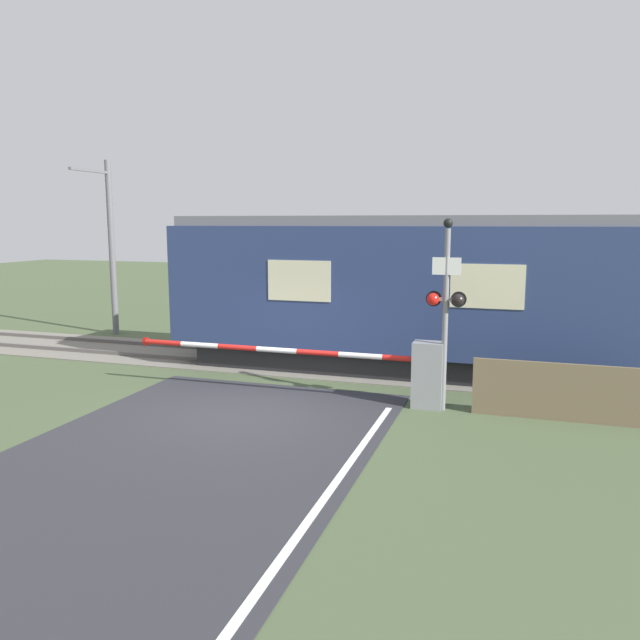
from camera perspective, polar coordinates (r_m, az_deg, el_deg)
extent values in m
plane|color=#475638|center=(12.45, -6.58, -8.29)|extent=(80.00, 80.00, 0.00)
cube|color=slate|center=(16.32, -0.33, -4.02)|extent=(36.00, 3.20, 0.03)
cube|color=#595451|center=(15.64, -1.16, -4.35)|extent=(36.00, 0.08, 0.10)
cube|color=#595451|center=(16.98, 0.42, -3.28)|extent=(36.00, 0.08, 0.10)
cube|color=black|center=(15.50, 15.00, -3.94)|extent=(14.30, 2.36, 0.60)
cube|color=navy|center=(15.21, 15.27, 2.65)|extent=(15.54, 2.77, 2.98)
cube|color=slate|center=(15.13, 15.52, 8.73)|extent=(15.23, 2.55, 0.24)
cube|color=beige|center=(13.80, 15.03, 2.98)|extent=(1.55, 0.02, 0.95)
cube|color=beige|center=(14.64, -1.94, 3.61)|extent=(1.55, 0.02, 0.95)
cube|color=gray|center=(12.63, 9.83, -4.97)|extent=(0.60, 0.44, 1.33)
cylinder|color=gray|center=(12.56, 9.87, -3.64)|extent=(0.16, 0.16, 0.18)
cylinder|color=red|center=(12.63, 7.79, -3.52)|extent=(0.92, 0.11, 0.11)
cylinder|color=white|center=(12.82, 3.72, -3.27)|extent=(0.92, 0.11, 0.11)
cylinder|color=red|center=(13.07, -0.21, -3.02)|extent=(0.92, 0.11, 0.11)
cylinder|color=white|center=(13.38, -3.97, -2.76)|extent=(0.92, 0.11, 0.11)
cylinder|color=red|center=(13.74, -7.55, -2.51)|extent=(0.92, 0.11, 0.11)
cylinder|color=white|center=(14.15, -10.93, -2.25)|extent=(0.92, 0.11, 0.11)
cylinder|color=red|center=(14.61, -14.11, -2.01)|extent=(0.92, 0.11, 0.11)
cylinder|color=red|center=(14.86, -15.62, -1.89)|extent=(0.20, 0.02, 0.20)
cylinder|color=gray|center=(12.30, 11.37, -0.11)|extent=(0.11, 0.11, 3.56)
cube|color=gray|center=(12.24, 11.43, 1.87)|extent=(0.59, 0.07, 0.07)
sphere|color=red|center=(12.22, 10.30, 1.89)|extent=(0.24, 0.24, 0.24)
sphere|color=black|center=(12.17, 12.51, 1.79)|extent=(0.24, 0.24, 0.24)
cylinder|color=black|center=(12.33, 10.37, 1.95)|extent=(0.30, 0.06, 0.30)
cylinder|color=black|center=(12.27, 12.56, 1.85)|extent=(0.30, 0.06, 0.30)
cube|color=white|center=(12.14, 11.50, 4.85)|extent=(0.54, 0.02, 0.33)
sphere|color=black|center=(12.15, 11.64, 8.68)|extent=(0.18, 0.18, 0.18)
cylinder|color=slate|center=(21.53, -18.49, 6.20)|extent=(0.20, 0.20, 5.64)
cube|color=slate|center=(20.86, -20.32, 12.69)|extent=(0.10, 1.80, 0.08)
cube|color=#726047|center=(12.48, 21.46, -6.19)|extent=(3.33, 0.06, 1.10)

